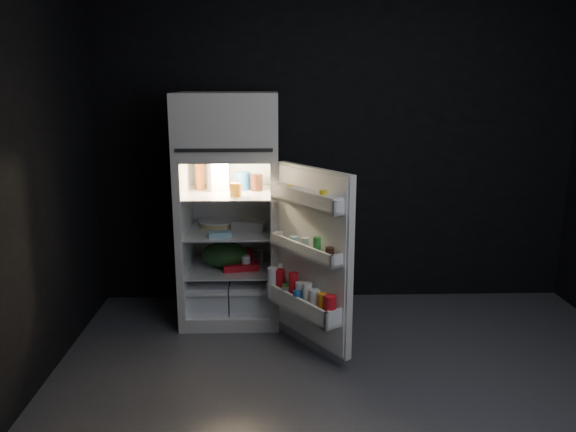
{
  "coord_description": "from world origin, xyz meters",
  "views": [
    {
      "loc": [
        -0.55,
        -2.99,
        1.87
      ],
      "look_at": [
        -0.43,
        1.0,
        0.9
      ],
      "focal_mm": 35.0,
      "sensor_mm": 36.0,
      "label": 1
    }
  ],
  "objects_px": {
    "milk_jug": "(218,175)",
    "refrigerator": "(229,200)",
    "fridge_door": "(309,260)",
    "egg_carton": "(249,226)",
    "yogurt_tray": "(241,266)"
  },
  "relations": [
    {
      "from": "milk_jug",
      "to": "refrigerator",
      "type": "bearing_deg",
      "value": -47.79
    },
    {
      "from": "fridge_door",
      "to": "milk_jug",
      "type": "relative_size",
      "value": 5.08
    },
    {
      "from": "yogurt_tray",
      "to": "milk_jug",
      "type": "bearing_deg",
      "value": 126.29
    },
    {
      "from": "milk_jug",
      "to": "egg_carton",
      "type": "bearing_deg",
      "value": -44.38
    },
    {
      "from": "refrigerator",
      "to": "egg_carton",
      "type": "distance_m",
      "value": 0.25
    },
    {
      "from": "refrigerator",
      "to": "yogurt_tray",
      "type": "distance_m",
      "value": 0.53
    },
    {
      "from": "refrigerator",
      "to": "egg_carton",
      "type": "height_order",
      "value": "refrigerator"
    },
    {
      "from": "fridge_door",
      "to": "yogurt_tray",
      "type": "distance_m",
      "value": 0.79
    },
    {
      "from": "fridge_door",
      "to": "egg_carton",
      "type": "relative_size",
      "value": 4.58
    },
    {
      "from": "egg_carton",
      "to": "milk_jug",
      "type": "bearing_deg",
      "value": 176.44
    },
    {
      "from": "fridge_door",
      "to": "yogurt_tray",
      "type": "height_order",
      "value": "fridge_door"
    },
    {
      "from": "refrigerator",
      "to": "egg_carton",
      "type": "xyz_separation_m",
      "value": [
        0.15,
        -0.06,
        -0.19
      ]
    },
    {
      "from": "milk_jug",
      "to": "yogurt_tray",
      "type": "bearing_deg",
      "value": -65.55
    },
    {
      "from": "egg_carton",
      "to": "refrigerator",
      "type": "bearing_deg",
      "value": 178.57
    },
    {
      "from": "refrigerator",
      "to": "milk_jug",
      "type": "height_order",
      "value": "refrigerator"
    }
  ]
}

